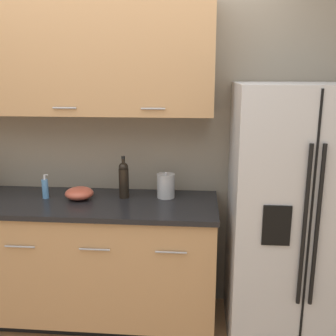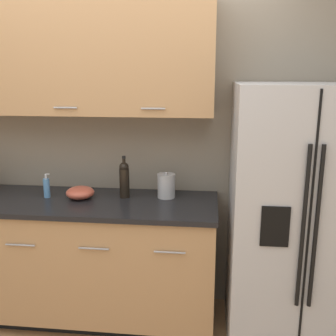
# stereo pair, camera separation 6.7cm
# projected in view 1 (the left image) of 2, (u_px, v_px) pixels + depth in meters

# --- Properties ---
(wall_back) EXTENTS (10.00, 0.39, 2.60)m
(wall_back) POSITION_uv_depth(u_px,v_px,m) (103.00, 119.00, 2.92)
(wall_back) COLOR gray
(wall_back) RESTS_ON ground_plane
(counter_unit) EXTENTS (2.07, 0.64, 0.93)m
(counter_unit) POSITION_uv_depth(u_px,v_px,m) (75.00, 259.00, 2.89)
(counter_unit) COLOR black
(counter_unit) RESTS_ON ground_plane
(refrigerator) EXTENTS (0.83, 0.77, 1.75)m
(refrigerator) POSITION_uv_depth(u_px,v_px,m) (294.00, 217.00, 2.61)
(refrigerator) COLOR #B2B2B5
(refrigerator) RESTS_ON ground_plane
(wine_bottle) EXTENTS (0.07, 0.07, 0.30)m
(wine_bottle) POSITION_uv_depth(u_px,v_px,m) (124.00, 179.00, 2.81)
(wine_bottle) COLOR black
(wine_bottle) RESTS_ON counter_unit
(soap_dispenser) EXTENTS (0.05, 0.05, 0.18)m
(soap_dispenser) POSITION_uv_depth(u_px,v_px,m) (45.00, 189.00, 2.81)
(soap_dispenser) COLOR #4C7FB2
(soap_dispenser) RESTS_ON counter_unit
(steel_canister) EXTENTS (0.13, 0.13, 0.19)m
(steel_canister) POSITION_uv_depth(u_px,v_px,m) (166.00, 186.00, 2.83)
(steel_canister) COLOR #A3A3A5
(steel_canister) RESTS_ON counter_unit
(mixing_bowl) EXTENTS (0.20, 0.20, 0.09)m
(mixing_bowl) POSITION_uv_depth(u_px,v_px,m) (79.00, 193.00, 2.80)
(mixing_bowl) COLOR #B24C38
(mixing_bowl) RESTS_ON counter_unit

